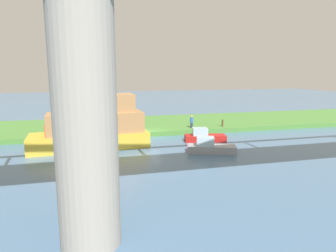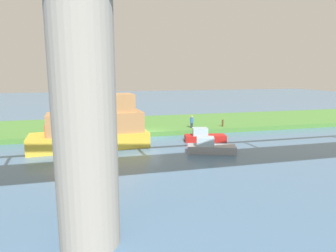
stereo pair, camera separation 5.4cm
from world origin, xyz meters
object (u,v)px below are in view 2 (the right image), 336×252
mooring_post (223,123)px  houseboat_blue (204,136)px  person_on_bank (192,122)px  skiff_small (210,147)px  bridge_pylon (84,111)px  riverboat_paddlewheel (94,126)px

mooring_post → houseboat_blue: size_ratio=0.19×
person_on_bank → skiff_small: person_on_bank is taller
skiff_small → bridge_pylon: bearing=49.4°
skiff_small → person_on_bank: bearing=-99.1°
mooring_post → skiff_small: skiff_small is taller
riverboat_paddlewheel → houseboat_blue: riverboat_paddlewheel is taller
bridge_pylon → person_on_bank: bearing=-119.0°
bridge_pylon → mooring_post: (-14.89, -19.98, -4.37)m
bridge_pylon → riverboat_paddlewheel: 15.97m
houseboat_blue → skiff_small: (1.08, 4.13, 0.00)m
houseboat_blue → skiff_small: 4.27m
mooring_post → riverboat_paddlewheel: size_ratio=0.08×
person_on_bank → mooring_post: bearing=177.8°
bridge_pylon → riverboat_paddlewheel: (-0.37, -15.62, -3.33)m
riverboat_paddlewheel → skiff_small: riverboat_paddlewheel is taller
bridge_pylon → person_on_bank: bridge_pylon is taller
mooring_post → houseboat_blue: (4.06, 4.47, -0.43)m
bridge_pylon → person_on_bank: (-11.16, -20.13, -4.07)m
skiff_small → riverboat_paddlewheel: bearing=-24.3°
bridge_pylon → houseboat_blue: bridge_pylon is taller
bridge_pylon → mooring_post: size_ratio=13.06×
bridge_pylon → mooring_post: 25.30m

